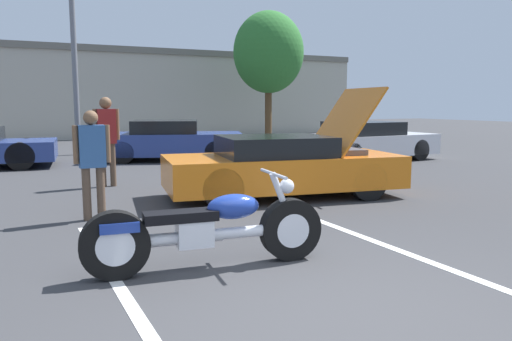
% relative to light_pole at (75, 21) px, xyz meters
% --- Properties ---
extents(ground_plane, '(80.00, 80.00, 0.00)m').
position_rel_light_pole_xyz_m(ground_plane, '(0.12, -14.42, -4.32)').
color(ground_plane, '#38383A').
extents(parking_stripe_foreground, '(0.12, 4.95, 0.01)m').
position_rel_light_pole_xyz_m(parking_stripe_foreground, '(-1.33, -12.84, -4.31)').
color(parking_stripe_foreground, white).
rests_on(parking_stripe_foreground, ground).
extents(parking_stripe_middle, '(0.12, 4.95, 0.01)m').
position_rel_light_pole_xyz_m(parking_stripe_middle, '(1.80, -12.84, -4.31)').
color(parking_stripe_middle, white).
rests_on(parking_stripe_middle, ground).
extents(far_building, '(32.00, 4.20, 4.40)m').
position_rel_light_pole_xyz_m(far_building, '(0.12, 9.15, -1.98)').
color(far_building, '#B2AD9E').
rests_on(far_building, ground).
extents(light_pole, '(1.21, 0.28, 7.87)m').
position_rel_light_pole_xyz_m(light_pole, '(0.00, 0.00, 0.00)').
color(light_pole, slate).
rests_on(light_pole, ground).
extents(tree_background, '(3.24, 3.24, 5.88)m').
position_rel_light_pole_xyz_m(tree_background, '(8.80, 3.31, -0.32)').
color(tree_background, brown).
rests_on(tree_background, ground).
extents(motorcycle, '(2.51, 0.71, 0.97)m').
position_rel_light_pole_xyz_m(motorcycle, '(-0.40, -12.71, -3.91)').
color(motorcycle, black).
rests_on(motorcycle, ground).
extents(show_car_hood_open, '(4.43, 2.39, 1.98)m').
position_rel_light_pole_xyz_m(show_car_hood_open, '(2.29, -9.59, -3.75)').
color(show_car_hood_open, orange).
rests_on(show_car_hood_open, ground).
extents(parked_car_right_row, '(4.23, 2.10, 1.15)m').
position_rel_light_pole_xyz_m(parked_car_right_row, '(7.44, -5.52, -3.76)').
color(parked_car_right_row, silver).
rests_on(parked_car_right_row, ground).
extents(parked_car_mid_right_row, '(4.57, 3.19, 1.19)m').
position_rel_light_pole_xyz_m(parked_car_mid_right_row, '(2.20, -2.86, -3.74)').
color(parked_car_mid_right_row, navy).
rests_on(parked_car_mid_right_row, ground).
extents(spectator_by_show_car, '(0.52, 0.24, 1.82)m').
position_rel_light_pole_xyz_m(spectator_by_show_car, '(-0.37, -6.99, -3.22)').
color(spectator_by_show_car, brown).
rests_on(spectator_by_show_car, ground).
extents(spectator_far_lot, '(0.52, 0.21, 1.59)m').
position_rel_light_pole_xyz_m(spectator_far_lot, '(-1.09, -9.92, -3.38)').
color(spectator_far_lot, brown).
rests_on(spectator_far_lot, ground).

